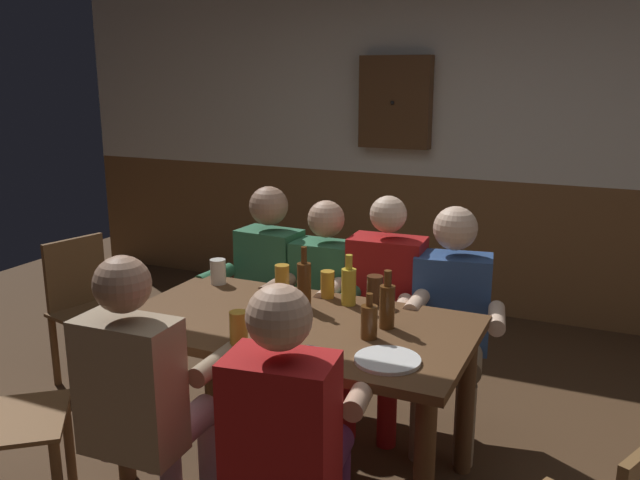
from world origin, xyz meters
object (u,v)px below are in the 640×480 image
object	(u,v)px
plate_0	(388,360)
bottle_2	(304,284)
person_3	(450,313)
pint_glass_0	(375,290)
person_0	(263,284)
pint_glass_1	(239,329)
condiment_caddy	(318,358)
wall_dart_cabinet	(395,102)
pint_glass_4	(327,284)
pint_glass_3	(218,272)
bottle_1	(349,285)
dining_table	(295,346)
person_1	(321,298)
pint_glass_2	(282,278)
person_2	(383,301)
chair_empty_far_end	(89,306)
person_4	(144,390)
bottle_0	(369,321)
bottle_3	(387,305)
person_5	(289,427)
pint_glass_5	(278,308)

from	to	relation	value
plate_0	bottle_2	world-z (taller)	bottle_2
person_3	pint_glass_0	size ratio (longest dim) A/B	8.58
person_0	pint_glass_1	world-z (taller)	person_0
condiment_caddy	wall_dart_cabinet	size ratio (longest dim) A/B	0.20
person_3	pint_glass_4	distance (m)	0.65
pint_glass_3	bottle_1	bearing A→B (deg)	-1.40
dining_table	person_1	xyz separation A→B (m)	(-0.18, 0.66, -0.00)
person_3	plate_0	xyz separation A→B (m)	(-0.03, -0.90, 0.11)
pint_glass_2	person_1	bearing A→B (deg)	77.92
person_2	chair_empty_far_end	size ratio (longest dim) A/B	1.40
person_1	condiment_caddy	xyz separation A→B (m)	(0.46, -1.03, 0.15)
person_2	plate_0	xyz separation A→B (m)	(0.34, -0.91, 0.10)
person_3	pint_glass_1	size ratio (longest dim) A/B	8.14
pint_glass_2	bottle_1	bearing A→B (deg)	-5.81
person_2	pint_glass_2	distance (m)	0.56
dining_table	pint_glass_1	world-z (taller)	pint_glass_1
person_4	condiment_caddy	bearing A→B (deg)	23.34
person_1	pint_glass_4	size ratio (longest dim) A/B	8.74
condiment_caddy	bottle_2	world-z (taller)	bottle_2
bottle_0	pint_glass_2	size ratio (longest dim) A/B	1.40
person_1	person_3	xyz separation A→B (m)	(0.72, 0.00, 0.02)
bottle_3	pint_glass_3	distance (m)	1.04
person_5	pint_glass_0	xyz separation A→B (m)	(-0.06, 1.03, 0.18)
dining_table	bottle_3	distance (m)	0.47
dining_table	pint_glass_4	distance (m)	0.40
person_1	pint_glass_3	distance (m)	0.59
chair_empty_far_end	bottle_3	size ratio (longest dim) A/B	3.39
person_1	person_4	world-z (taller)	person_4
person_3	pint_glass_2	bearing A→B (deg)	12.24
dining_table	pint_glass_0	size ratio (longest dim) A/B	11.22
person_4	wall_dart_cabinet	bearing A→B (deg)	88.75
pint_glass_0	wall_dart_cabinet	size ratio (longest dim) A/B	0.20
plate_0	pint_glass_2	xyz separation A→B (m)	(-0.76, 0.58, 0.06)
person_1	pint_glass_0	size ratio (longest dim) A/B	8.40
person_4	bottle_1	xyz separation A→B (m)	(0.45, 0.96, 0.20)
person_2	pint_glass_0	bearing A→B (deg)	98.65
dining_table	person_2	distance (m)	0.70
bottle_0	person_5	bearing A→B (deg)	-95.90
dining_table	bottle_1	distance (m)	0.40
bottle_2	person_0	bearing A→B (deg)	135.57
person_2	bottle_0	bearing A→B (deg)	101.56
pint_glass_1	pint_glass_3	distance (m)	0.85
bottle_1	pint_glass_5	distance (m)	0.38
bottle_3	wall_dart_cabinet	size ratio (longest dim) A/B	0.37
dining_table	pint_glass_1	size ratio (longest dim) A/B	10.64
person_3	person_4	bearing A→B (deg)	46.87
person_2	pint_glass_1	distance (m)	1.07
chair_empty_far_end	pint_glass_1	distance (m)	1.73
pint_glass_4	pint_glass_1	bearing A→B (deg)	-96.34
bottle_3	person_0	bearing A→B (deg)	148.82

